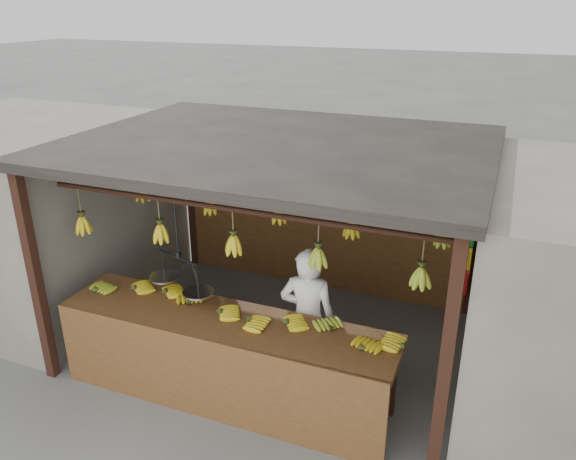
% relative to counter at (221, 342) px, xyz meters
% --- Properties ---
extents(ground, '(80.00, 80.00, 0.00)m').
position_rel_counter_xyz_m(ground, '(0.08, 1.22, -0.71)').
color(ground, '#5B5B57').
extents(stall, '(4.30, 3.30, 2.40)m').
position_rel_counter_xyz_m(stall, '(0.08, 1.55, 1.26)').
color(stall, black).
rests_on(stall, ground).
extents(neighbor_left, '(3.00, 3.00, 2.30)m').
position_rel_counter_xyz_m(neighbor_left, '(-3.52, 1.22, 0.44)').
color(neighbor_left, slate).
rests_on(neighbor_left, ground).
extents(counter, '(3.49, 0.77, 0.96)m').
position_rel_counter_xyz_m(counter, '(0.00, 0.00, 0.00)').
color(counter, brown).
rests_on(counter, ground).
extents(hanging_bananas, '(3.64, 2.21, 0.40)m').
position_rel_counter_xyz_m(hanging_bananas, '(0.07, 1.21, 0.90)').
color(hanging_bananas, gold).
rests_on(hanging_bananas, ground).
extents(balance_scale, '(0.79, 0.45, 0.90)m').
position_rel_counter_xyz_m(balance_scale, '(-0.55, 0.22, 0.45)').
color(balance_scale, black).
rests_on(balance_scale, ground).
extents(vendor, '(0.61, 0.45, 1.54)m').
position_rel_counter_xyz_m(vendor, '(0.65, 0.62, 0.06)').
color(vendor, white).
rests_on(vendor, ground).
extents(bag_bundles, '(0.08, 0.26, 1.28)m').
position_rel_counter_xyz_m(bag_bundles, '(2.02, 2.57, 0.31)').
color(bag_bundles, '#1426BF').
rests_on(bag_bundles, ground).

